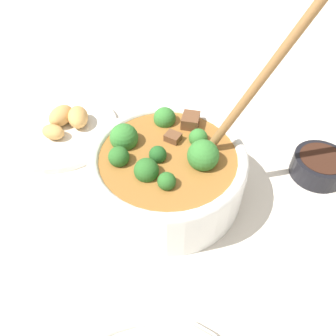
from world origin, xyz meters
TOP-DOWN VIEW (x-y plane):
  - ground_plane at (0.00, 0.00)m, footprint 4.00×4.00m
  - stew_bowl at (0.00, -0.00)m, footprint 0.23×0.28m
  - condiment_bowl at (-0.05, -0.24)m, footprint 0.09×0.09m
  - food_plate at (0.21, 0.13)m, footprint 0.21×0.21m

SIDE VIEW (x-z plane):
  - ground_plane at x=0.00m, z-range 0.00..0.00m
  - food_plate at x=0.21m, z-range -0.01..0.03m
  - condiment_bowl at x=-0.05m, z-range 0.00..0.04m
  - stew_bowl at x=0.00m, z-range -0.09..0.20m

